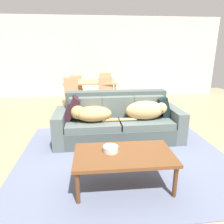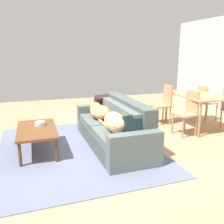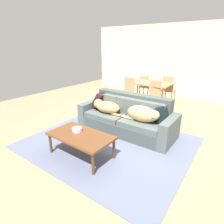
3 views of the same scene
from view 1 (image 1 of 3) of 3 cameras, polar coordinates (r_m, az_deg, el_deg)
The scene contains 15 objects.
ground_plane at distance 3.84m, azimuth 2.81°, elevation -7.76°, with size 10.00×10.00×0.00m, color tan.
back_partition at distance 7.48m, azimuth -1.56°, elevation 14.96°, with size 8.00×0.12×2.70m, color beige.
area_rug at distance 3.28m, azimuth 3.26°, elevation -12.26°, with size 3.21×2.72×0.01m, color slate.
couch at distance 3.80m, azimuth 1.69°, elevation -2.68°, with size 2.28×0.90×0.86m.
dog_on_left_cushion at distance 3.54m, azimuth -5.92°, elevation -0.43°, with size 0.81×0.40×0.29m.
dog_on_right_cushion at distance 3.66m, azimuth 9.56°, elevation 0.53°, with size 0.85×0.33×0.33m.
throw_pillow_by_left_arm at distance 3.73m, azimuth -11.31°, elevation 1.22°, with size 0.12×0.44×0.44m, color #311A22.
throw_pillow_by_right_arm at distance 3.96m, azimuth 13.79°, elevation 1.60°, with size 0.15×0.38×0.38m, color black.
coffee_table at distance 2.49m, azimuth 3.33°, elevation -12.33°, with size 1.17×0.65×0.43m.
bowl_on_coffee_table at distance 2.49m, azimuth -0.38°, elevation -10.24°, with size 0.18×0.18×0.07m, color silver.
dining_table at distance 5.79m, azimuth -6.01°, elevation 7.87°, with size 1.41×0.89×0.77m.
dining_chair_near_left at distance 5.28m, azimuth -11.33°, elevation 4.72°, with size 0.40×0.40×0.94m.
dining_chair_near_right at distance 5.32m, azimuth -1.60°, elevation 5.08°, with size 0.44×0.44×0.93m.
dining_chair_far_left at distance 6.43m, azimuth -9.93°, elevation 6.78°, with size 0.42×0.42×0.88m.
dining_chair_far_right at distance 6.40m, azimuth -1.90°, elevation 7.13°, with size 0.41×0.41×0.95m.
Camera 1 is at (-0.52, -3.46, 1.60)m, focal length 32.84 mm.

